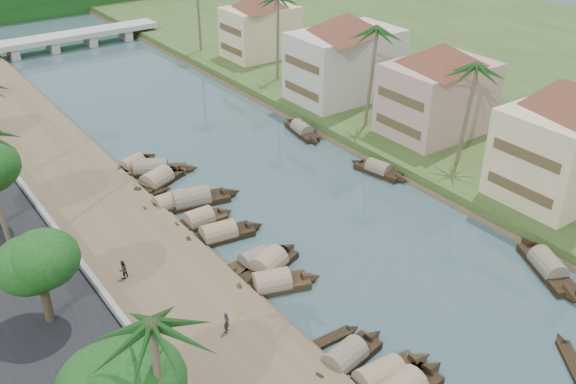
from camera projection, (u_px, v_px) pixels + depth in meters
ground at (387, 262)px, 50.24m from camera, size 220.00×220.00×0.00m
left_bank at (95, 212)px, 56.12m from camera, size 10.00×180.00×0.80m
right_bank at (388, 120)px, 73.88m from camera, size 16.00×180.00×1.20m
retaining_wall at (45, 217)px, 53.52m from camera, size 0.40×180.00×1.10m
far_right_fill at (575, 63)px, 92.76m from camera, size 60.00×220.00×1.15m
bridge at (71, 37)px, 100.65m from camera, size 28.00×4.00×2.40m
building_near at (569, 138)px, 55.42m from camera, size 14.85×14.85×10.20m
building_mid at (438, 87)px, 67.44m from camera, size 14.11×14.11×9.70m
building_far at (345, 55)px, 76.77m from camera, size 15.59×15.59×10.20m
building_distant at (260, 23)px, 91.76m from camera, size 12.62×12.62×9.20m
sampan_2 at (380, 379)px, 38.77m from camera, size 8.60×2.27×2.24m
sampan_3 at (345, 360)px, 40.20m from camera, size 8.03×3.10×2.13m
sampan_4 at (272, 284)px, 46.99m from camera, size 7.97×4.08×2.23m
sampan_5 at (268, 266)px, 49.04m from camera, size 7.80×4.42×2.41m
sampan_6 at (254, 261)px, 49.56m from camera, size 6.48×1.95×1.95m
sampan_7 at (219, 235)px, 52.84m from camera, size 8.46×2.92×2.21m
sampan_8 at (199, 221)px, 54.83m from camera, size 6.79×1.88×2.12m
sampan_9 at (191, 201)px, 57.85m from camera, size 9.86×3.71×2.42m
sampan_10 at (169, 204)px, 57.32m from camera, size 7.69×1.93×2.13m
sampan_11 at (157, 181)px, 61.11m from camera, size 8.41×5.06×2.38m
sampan_12 at (151, 170)px, 63.28m from camera, size 9.22×6.08×2.26m
sampan_13 at (132, 166)px, 64.08m from camera, size 7.01×3.91×1.95m
sampan_14 at (547, 267)px, 48.84m from camera, size 5.56×8.77×2.18m
sampan_15 at (379, 170)px, 63.21m from camera, size 2.84×7.12×1.92m
sampan_16 at (302, 130)px, 71.82m from camera, size 2.71×8.02×1.96m
canoe_0 at (575, 369)px, 39.92m from camera, size 4.86×5.93×0.90m
canoe_1 at (328, 340)px, 42.21m from camera, size 5.15×1.04×0.83m
canoe_2 at (149, 196)px, 59.29m from camera, size 4.96×1.21×0.71m
palm_1 at (471, 69)px, 58.21m from camera, size 3.20×3.20×11.32m
palm_2 at (372, 31)px, 66.02m from camera, size 3.20×3.20×12.28m
palm_4 at (151, 328)px, 26.79m from camera, size 3.20×3.20×11.50m
tree_2 at (37, 263)px, 39.79m from camera, size 4.44×4.44×6.49m
tree_6 at (369, 42)px, 80.06m from camera, size 4.04×4.04×7.41m
person_near at (227, 322)px, 41.57m from camera, size 0.64×0.65×1.52m
person_far at (123, 269)px, 46.71m from camera, size 0.88×0.79×1.47m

